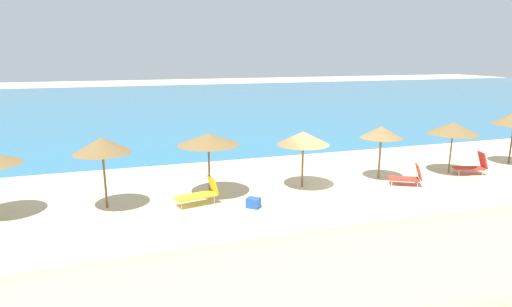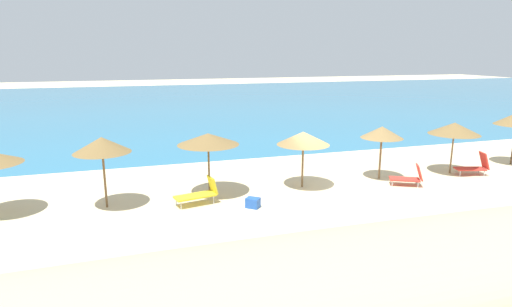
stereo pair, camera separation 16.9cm
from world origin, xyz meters
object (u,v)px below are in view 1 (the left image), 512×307
at_px(beach_umbrella_5, 453,128).
at_px(beach_umbrella_2, 208,139).
at_px(beach_umbrella_3, 303,138).
at_px(beach_umbrella_1, 102,145).
at_px(lounge_chair_3, 200,193).
at_px(lounge_chair_1, 473,165).
at_px(cooler_box, 253,203).
at_px(lounge_chair_2, 409,177).
at_px(beach_umbrella_4, 381,132).

bearing_deg(beach_umbrella_5, beach_umbrella_2, 178.57).
bearing_deg(beach_umbrella_3, beach_umbrella_1, -179.15).
bearing_deg(lounge_chair_3, beach_umbrella_3, -91.99).
distance_m(beach_umbrella_1, beach_umbrella_3, 8.17).
distance_m(lounge_chair_1, cooler_box, 11.61).
bearing_deg(cooler_box, lounge_chair_2, 4.61).
xyz_separation_m(beach_umbrella_4, lounge_chair_3, (-8.65, -0.93, -1.76)).
bearing_deg(cooler_box, beach_umbrella_1, 162.23).
distance_m(beach_umbrella_2, beach_umbrella_4, 8.08).
relative_size(beach_umbrella_1, beach_umbrella_4, 1.10).
distance_m(beach_umbrella_1, lounge_chair_1, 17.02).
xyz_separation_m(lounge_chair_3, cooler_box, (1.86, -1.01, -0.25)).
height_order(lounge_chair_2, cooler_box, lounge_chair_2).
bearing_deg(beach_umbrella_2, lounge_chair_1, -3.86).
relative_size(beach_umbrella_1, beach_umbrella_5, 1.09).
distance_m(beach_umbrella_2, lounge_chair_1, 13.01).
bearing_deg(beach_umbrella_2, lounge_chair_2, -9.09).
height_order(beach_umbrella_1, beach_umbrella_2, beach_umbrella_1).
relative_size(beach_umbrella_5, cooler_box, 5.03).
xyz_separation_m(beach_umbrella_1, beach_umbrella_5, (15.97, -0.01, -0.21)).
bearing_deg(beach_umbrella_1, lounge_chair_2, -4.97).
bearing_deg(lounge_chair_2, beach_umbrella_1, 113.04).
bearing_deg(beach_umbrella_2, beach_umbrella_4, -0.39).
height_order(beach_umbrella_3, lounge_chair_2, beach_umbrella_3).
height_order(lounge_chair_1, lounge_chair_2, lounge_chair_1).
relative_size(beach_umbrella_5, lounge_chair_1, 1.57).
bearing_deg(beach_umbrella_5, lounge_chair_3, -176.86).
height_order(beach_umbrella_4, beach_umbrella_5, beach_umbrella_5).
bearing_deg(beach_umbrella_4, beach_umbrella_5, -3.61).
xyz_separation_m(beach_umbrella_2, beach_umbrella_4, (8.08, -0.06, -0.16)).
xyz_separation_m(beach_umbrella_4, lounge_chair_1, (4.76, -0.81, -1.77)).
height_order(lounge_chair_3, cooler_box, lounge_chair_3).
bearing_deg(beach_umbrella_4, beach_umbrella_2, 179.61).
relative_size(beach_umbrella_5, lounge_chair_3, 1.44).
distance_m(beach_umbrella_5, lounge_chair_2, 3.84).
height_order(beach_umbrella_5, lounge_chair_1, beach_umbrella_5).
bearing_deg(beach_umbrella_1, cooler_box, -17.77).
relative_size(beach_umbrella_4, lounge_chair_1, 1.55).
distance_m(lounge_chair_2, cooler_box, 7.47).
distance_m(beach_umbrella_3, lounge_chair_3, 5.07).
distance_m(beach_umbrella_2, beach_umbrella_5, 11.92).
relative_size(beach_umbrella_1, beach_umbrella_3, 1.11).
relative_size(beach_umbrella_1, lounge_chair_3, 1.57).
relative_size(beach_umbrella_3, cooler_box, 4.94).
xyz_separation_m(beach_umbrella_2, beach_umbrella_5, (11.92, -0.30, -0.14)).
bearing_deg(lounge_chair_1, beach_umbrella_2, 102.74).
bearing_deg(beach_umbrella_1, beach_umbrella_5, -0.04).
distance_m(beach_umbrella_5, lounge_chair_3, 12.64).
xyz_separation_m(lounge_chair_1, cooler_box, (-11.55, -1.13, -0.24)).
relative_size(lounge_chair_1, cooler_box, 3.21).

